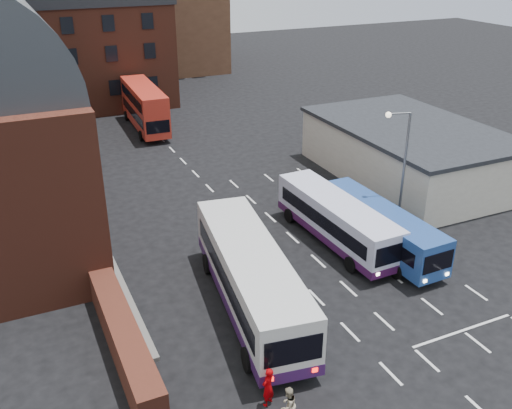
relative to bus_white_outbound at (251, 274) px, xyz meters
name	(u,v)px	position (x,y,z in m)	size (l,w,h in m)	color
ground	(341,323)	(3.52, -3.00, -2.01)	(180.00, 180.00, 0.00)	black
forecourt_wall	(124,340)	(-6.68, -1.00, -1.11)	(1.20, 10.00, 1.80)	#602B1E
cream_building	(409,151)	(18.52, 11.00, 0.14)	(10.40, 16.40, 4.25)	beige
brick_terrace	(65,58)	(-2.48, 43.00, 3.49)	(22.00, 10.00, 11.00)	brown
castle_keep	(131,24)	(9.52, 63.00, 3.99)	(22.00, 22.00, 12.00)	brown
bus_white_outbound	(251,274)	(0.00, 0.00, 0.00)	(4.62, 12.77, 3.41)	silver
bus_white_inbound	(337,218)	(7.65, 4.17, -0.33)	(2.88, 10.49, 2.84)	silver
bus_blue	(379,225)	(9.52, 2.37, -0.41)	(2.76, 10.03, 2.72)	#22458E
bus_red_double	(145,107)	(3.03, 31.93, 0.27)	(3.04, 10.81, 4.29)	red
street_lamp	(401,161)	(11.85, 3.88, 2.80)	(1.58, 0.61, 7.97)	slate
pedestrian_red	(268,387)	(-2.12, -6.34, -1.12)	(0.65, 0.43, 1.79)	#9C0004
pedestrian_beige	(288,405)	(-1.80, -7.47, -1.21)	(0.78, 0.61, 1.60)	tan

